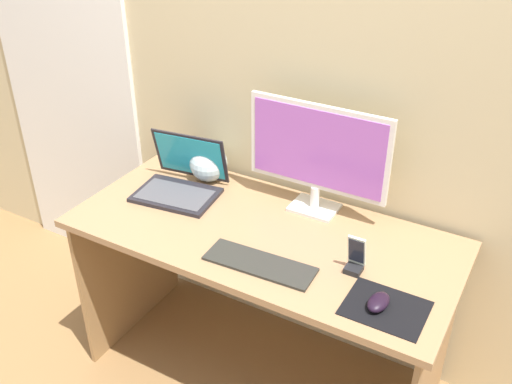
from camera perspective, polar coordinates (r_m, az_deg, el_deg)
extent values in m
plane|color=olive|center=(2.65, 0.50, -17.35)|extent=(8.00, 8.00, 0.00)
cube|color=#C7B78C|center=(2.22, 5.45, 11.64)|extent=(6.00, 0.04, 2.50)
cube|color=white|center=(3.01, -18.03, 10.57)|extent=(0.82, 0.02, 2.02)
cube|color=#99734E|center=(2.16, 0.59, -4.14)|extent=(1.44, 0.66, 0.03)
cube|color=#9D7649|center=(2.71, -12.19, -6.49)|extent=(0.02, 0.62, 0.72)
cube|color=#94704A|center=(2.24, 16.62, -16.91)|extent=(0.02, 0.62, 0.72)
cube|color=silver|center=(2.29, 5.74, -1.51)|extent=(0.18, 0.14, 0.01)
cylinder|color=silver|center=(2.26, 5.80, -0.45)|extent=(0.04, 0.04, 0.09)
cube|color=silver|center=(2.16, 6.09, 4.35)|extent=(0.56, 0.02, 0.34)
cube|color=#A559BF|center=(2.15, 5.98, 4.25)|extent=(0.52, 0.00, 0.30)
cube|color=black|center=(2.37, -7.83, -0.29)|extent=(0.35, 0.26, 0.02)
cube|color=#47474C|center=(2.36, -7.98, -0.23)|extent=(0.31, 0.20, 0.00)
cube|color=black|center=(2.42, -6.44, 3.55)|extent=(0.33, 0.10, 0.21)
cube|color=#26A5BF|center=(2.42, -6.49, 3.53)|extent=(0.30, 0.09, 0.18)
sphere|color=silver|center=(2.45, -4.68, 2.85)|extent=(0.16, 0.16, 0.16)
cube|color=#292A25|center=(1.98, 0.37, -7.05)|extent=(0.39, 0.15, 0.01)
cube|color=black|center=(1.86, 12.56, -11.03)|extent=(0.25, 0.20, 0.00)
ellipsoid|color=black|center=(1.85, 11.90, -10.51)|extent=(0.07, 0.11, 0.04)
cube|color=black|center=(1.98, 9.53, -7.47)|extent=(0.06, 0.05, 0.02)
cube|color=silver|center=(1.95, 9.84, -5.68)|extent=(0.06, 0.04, 0.12)
cube|color=#1E2333|center=(1.94, 9.79, -5.73)|extent=(0.05, 0.02, 0.10)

